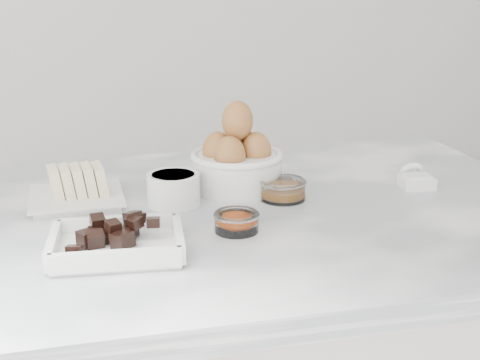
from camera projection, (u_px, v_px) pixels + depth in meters
name	position (u px, v px, depth m)	size (l,w,h in m)	color
marble_slab	(233.00, 218.00, 1.19)	(1.20, 0.80, 0.04)	white
chocolate_dish	(117.00, 240.00, 0.98)	(0.21, 0.17, 0.05)	white
butter_plate	(74.00, 189.00, 1.20)	(0.17, 0.17, 0.07)	white
sugar_ramekin	(173.00, 188.00, 1.19)	(0.09, 0.09, 0.06)	white
egg_bowl	(237.00, 161.00, 1.27)	(0.18, 0.18, 0.17)	white
honey_bowl	(283.00, 189.00, 1.22)	(0.09, 0.09, 0.04)	white
zest_bowl	(237.00, 221.00, 1.07)	(0.07, 0.07, 0.03)	white
vanilla_spoon	(282.00, 186.00, 1.25)	(0.05, 0.07, 0.04)	white
salt_spoon	(415.00, 179.00, 1.29)	(0.07, 0.08, 0.05)	white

